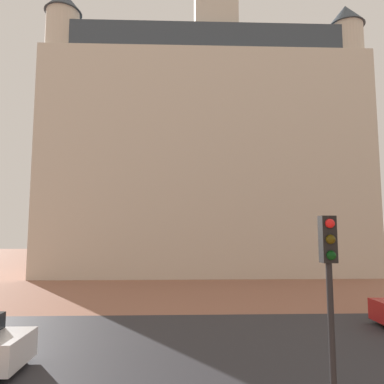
% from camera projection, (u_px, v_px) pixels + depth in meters
% --- Properties ---
extents(ground_plane, '(120.00, 120.00, 0.00)m').
position_uv_depth(ground_plane, '(202.00, 340.00, 12.42)').
color(ground_plane, '#93604C').
extents(street_asphalt_strip, '(120.00, 8.81, 0.00)m').
position_uv_depth(street_asphalt_strip, '(203.00, 347.00, 11.73)').
color(street_asphalt_strip, '#2D2D33').
rests_on(street_asphalt_strip, ground_plane).
extents(landmark_building, '(28.46, 11.05, 37.00)m').
position_uv_depth(landmark_building, '(205.00, 152.00, 33.86)').
color(landmark_building, beige).
rests_on(landmark_building, ground_plane).
extents(traffic_light_pole, '(0.28, 0.34, 4.16)m').
position_uv_depth(traffic_light_pole, '(330.00, 280.00, 6.69)').
color(traffic_light_pole, black).
rests_on(traffic_light_pole, ground_plane).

